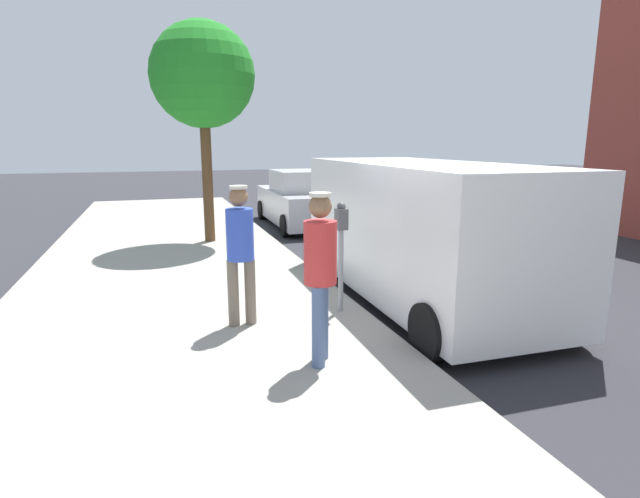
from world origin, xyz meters
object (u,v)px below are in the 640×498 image
Objects in this scene: parked_sedan_behind at (301,201)px; pedestrian_in_red at (320,267)px; street_tree at (203,76)px; parked_van at (420,228)px; parking_meter_near at (341,238)px; pedestrian_in_blue at (240,246)px.

pedestrian_in_red is at bearing 75.00° from parked_sedan_behind.
pedestrian_in_red is 0.41× the size of parked_sedan_behind.
parked_van is at bearing 117.24° from street_tree.
pedestrian_in_blue reaches higher than parking_meter_near.
pedestrian_in_blue is 1.51m from pedestrian_in_red.
pedestrian_in_red is (-0.59, 1.39, 0.02)m from pedestrian_in_blue.
parking_meter_near is 8.20m from parked_sedan_behind.
parked_sedan_behind is at bearing -111.16° from pedestrian_in_blue.
parking_meter_near reaches higher than parked_sedan_behind.
parked_sedan_behind is (-3.14, -8.10, -0.43)m from pedestrian_in_blue.
parked_sedan_behind is at bearing -105.00° from pedestrian_in_red.
parked_sedan_behind is (-0.25, -7.47, -0.41)m from parked_van.
pedestrian_in_blue reaches higher than parked_sedan_behind.
parked_sedan_behind is 4.85m from street_tree.
pedestrian_in_red is 0.35× the size of parked_van.
parked_sedan_behind is at bearing -142.03° from street_tree.
parking_meter_near is 0.31× the size of street_tree.
street_tree is (-0.21, -5.82, 2.70)m from pedestrian_in_blue.
pedestrian_in_blue is 6.42m from street_tree.
pedestrian_in_blue is 8.70m from parked_sedan_behind.
parked_van reaches higher than parking_meter_near.
pedestrian_in_red is at bearing 113.22° from pedestrian_in_blue.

